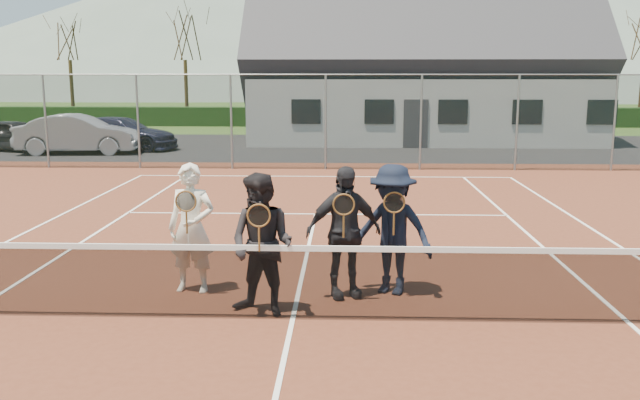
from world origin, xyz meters
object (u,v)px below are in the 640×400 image
(car_c, at_px, (122,134))
(player_a, at_px, (192,228))
(tennis_net, at_px, (292,279))
(player_d, at_px, (392,230))
(player_c, at_px, (344,232))
(clubhouse, at_px, (419,53))
(car_b, at_px, (79,134))
(car_a, at_px, (14,135))
(player_b, at_px, (262,245))

(car_c, height_order, player_a, player_a)
(tennis_net, bearing_deg, player_d, 40.35)
(player_c, bearing_deg, tennis_net, -124.04)
(clubhouse, bearing_deg, car_b, -154.47)
(clubhouse, distance_m, player_d, 23.27)
(clubhouse, height_order, player_d, clubhouse)
(player_a, bearing_deg, player_d, 0.48)
(player_a, bearing_deg, player_c, -4.07)
(car_b, relative_size, clubhouse, 0.29)
(player_c, bearing_deg, car_c, 116.54)
(car_a, relative_size, player_a, 2.06)
(car_c, height_order, player_d, player_d)
(player_a, xyz_separation_m, player_b, (1.09, -0.88, -0.00))
(car_c, xyz_separation_m, clubhouse, (12.38, 5.06, 3.33))
(car_a, height_order, clubhouse, clubhouse)
(car_c, xyz_separation_m, player_d, (9.66, -17.85, 0.26))
(player_a, bearing_deg, clubhouse, 76.56)
(tennis_net, bearing_deg, car_c, 113.86)
(car_b, xyz_separation_m, player_c, (10.18, -16.60, 0.17))
(car_c, distance_m, tennis_net, 20.71)
(car_b, xyz_separation_m, tennis_net, (9.56, -17.52, -0.21))
(car_b, distance_m, car_c, 1.85)
(car_b, distance_m, player_d, 19.69)
(player_a, distance_m, player_c, 2.11)
(player_c, distance_m, player_d, 0.69)
(player_b, height_order, player_c, same)
(car_a, relative_size, player_b, 2.06)
(car_b, relative_size, car_c, 1.01)
(car_a, height_order, car_b, car_b)
(car_a, distance_m, tennis_net, 22.25)
(player_c, bearing_deg, car_b, 121.53)
(car_a, distance_m, player_b, 21.88)
(tennis_net, bearing_deg, car_a, 124.23)
(player_c, xyz_separation_m, player_d, (0.66, 0.17, -0.00))
(tennis_net, height_order, clubhouse, clubhouse)
(player_b, bearing_deg, player_c, 35.82)
(car_a, bearing_deg, clubhouse, -55.35)
(player_d, bearing_deg, car_c, 118.44)
(car_a, distance_m, car_b, 3.09)
(car_b, distance_m, clubhouse, 15.38)
(car_c, xyz_separation_m, player_b, (7.99, -18.75, 0.26))
(car_b, xyz_separation_m, player_d, (10.85, -16.43, 0.17))
(player_b, bearing_deg, player_a, 140.95)
(clubhouse, distance_m, player_b, 24.40)
(tennis_net, height_order, player_c, player_c)
(player_c, bearing_deg, player_a, 175.93)
(clubhouse, relative_size, player_a, 8.67)
(tennis_net, relative_size, player_a, 6.49)
(tennis_net, bearing_deg, player_b, 154.19)
(car_b, bearing_deg, car_c, -44.84)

